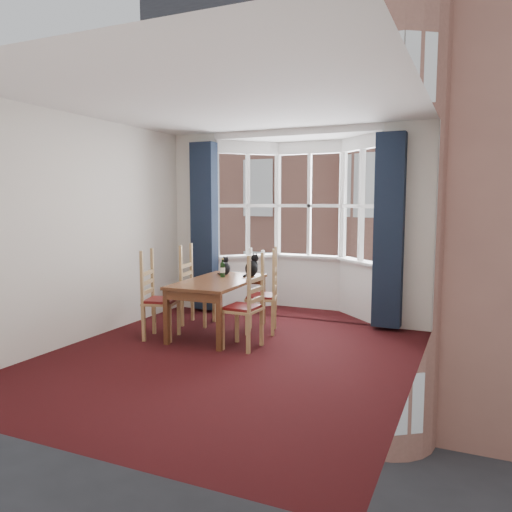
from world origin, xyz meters
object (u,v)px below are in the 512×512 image
Objects in this scene: chair_right_near at (249,310)px; chair_left_near at (154,302)px; cat_left at (225,267)px; cat_right at (252,267)px; candle_tall at (250,252)px; chair_right_far at (268,297)px; candle_short at (263,253)px; dining_table at (218,286)px; chair_left_far at (192,291)px; wine_bottle at (223,269)px.

chair_left_near is at bearing -177.51° from chair_right_near.
chair_left_near is 1.17m from cat_left.
chair_left_near is 2.84× the size of cat_right.
chair_right_far is at bearing -56.72° from candle_tall.
candle_tall is (-0.54, 1.12, 0.09)m from cat_right.
chair_right_near is 1.12m from cat_right.
chair_right_near is 0.79m from chair_right_far.
cat_right is at bearing 5.54° from cat_left.
candle_tall reaches higher than cat_left.
cat_right is (0.90, 1.03, 0.37)m from chair_left_near.
chair_left_near is at bearing -99.56° from candle_tall.
candle_tall reaches higher than candle_short.
dining_table is 1.69× the size of chair_left_far.
chair_left_far is at bearing -166.99° from cat_right.
chair_right_near is 1.08m from wine_bottle.
chair_right_near is at bearing -44.41° from wine_bottle.
candle_tall is (-0.86, 1.31, 0.46)m from chair_right_far.
candle_tall is at bearing 115.67° from cat_right.
dining_table is 4.79× the size of cat_right.
cat_right is at bearing 48.83° from chair_left_near.
candle_tall is 0.21m from candle_short.
wine_bottle is (0.53, -0.07, 0.36)m from chair_left_far.
chair_left_far is (-0.59, 0.31, -0.17)m from dining_table.
cat_left is at bearing -174.46° from cat_right.
chair_left_far and chair_right_far have the same top height.
cat_right is at bearing -74.01° from candle_short.
wine_bottle is at bearing 104.27° from dining_table.
chair_left_far is at bearing 148.15° from chair_right_near.
chair_left_far is (0.06, 0.84, 0.00)m from chair_left_near.
chair_right_far is (1.22, 0.85, 0.00)m from chair_left_near.
wine_bottle reaches higher than dining_table.
wine_bottle is (-0.06, 0.24, 0.19)m from dining_table.
dining_table is at bearing -117.48° from cat_right.
candle_tall is 1.39× the size of candle_short.
chair_right_far is at bearing 6.74° from wine_bottle.
chair_left_near is 1.00× the size of chair_right_far.
chair_left_far is at bearing -179.50° from chair_right_far.
chair_left_far is 1.43m from candle_tall.
wine_bottle reaches higher than chair_right_far.
chair_right_near is 1.28m from cat_left.
cat_right is at bearing 112.67° from chair_right_near.
chair_right_near is 10.56× the size of candle_short.
chair_right_near is at bearing -70.89° from candle_short.
candle_short is at bearing 105.99° from cat_right.
wine_bottle is (-0.73, 0.71, 0.36)m from chair_right_near.
dining_table is 1.69× the size of chair_left_near.
candle_tall is at bearing 96.86° from cat_left.
candle_short is (0.07, 1.19, 0.10)m from cat_left.
chair_right_far is (-0.09, 0.79, 0.00)m from chair_right_near.
chair_right_near is at bearing -67.33° from cat_right.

